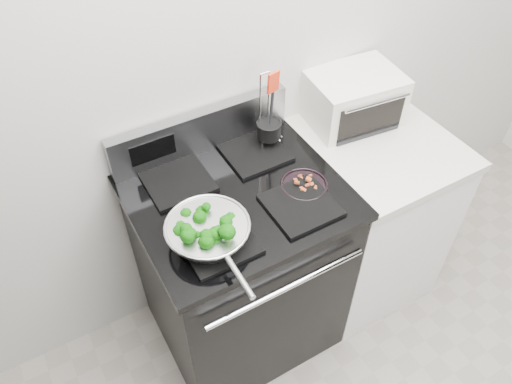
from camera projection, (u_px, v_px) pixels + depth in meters
back_wall at (262, 37)px, 1.89m from camera, size 4.00×0.02×2.70m
gas_range at (240, 266)px, 2.20m from camera, size 0.79×0.69×1.13m
counter at (363, 214)px, 2.46m from camera, size 0.62×0.68×0.92m
skillet at (208, 231)px, 1.68m from camera, size 0.29×0.47×0.06m
broccoli_pile at (207, 227)px, 1.67m from camera, size 0.23×0.23×0.08m
bacon_plate at (304, 183)px, 1.89m from camera, size 0.18×0.18×0.04m
utensil_holder at (269, 133)px, 2.02m from camera, size 0.11×0.11×0.35m
toaster_oven at (353, 98)px, 2.17m from camera, size 0.41×0.33×0.22m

